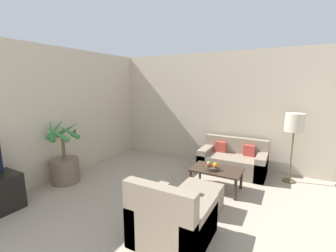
% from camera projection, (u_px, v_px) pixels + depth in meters
% --- Properties ---
extents(wall_back, '(8.31, 0.06, 2.70)m').
position_uv_depth(wall_back, '(249.00, 111.00, 5.14)').
color(wall_back, beige).
rests_on(wall_back, ground_plane).
extents(wall_left, '(0.06, 8.30, 2.70)m').
position_uv_depth(wall_left, '(8.00, 120.00, 3.83)').
color(wall_left, beige).
rests_on(wall_left, ground_plane).
extents(potted_palm, '(0.70, 0.71, 1.30)m').
position_uv_depth(potted_palm, '(65.00, 163.00, 4.48)').
color(potted_palm, brown).
rests_on(potted_palm, ground_plane).
extents(sofa_loveseat, '(1.41, 0.76, 0.75)m').
position_uv_depth(sofa_loveseat, '(233.00, 161.00, 5.03)').
color(sofa_loveseat, gray).
rests_on(sofa_loveseat, ground_plane).
extents(floor_lamp, '(0.35, 0.35, 1.40)m').
position_uv_depth(floor_lamp, '(294.00, 125.00, 4.37)').
color(floor_lamp, brown).
rests_on(floor_lamp, ground_plane).
extents(coffee_table, '(0.91, 0.58, 0.40)m').
position_uv_depth(coffee_table, '(216.00, 172.00, 4.18)').
color(coffee_table, '#38281E').
rests_on(coffee_table, ground_plane).
extents(fruit_bowl, '(0.25, 0.25, 0.06)m').
position_uv_depth(fruit_bowl, '(212.00, 168.00, 4.14)').
color(fruit_bowl, '#42382D').
rests_on(fruit_bowl, coffee_table).
extents(apple_red, '(0.07, 0.07, 0.07)m').
position_uv_depth(apple_red, '(208.00, 165.00, 4.11)').
color(apple_red, red).
rests_on(apple_red, fruit_bowl).
extents(apple_green, '(0.08, 0.08, 0.08)m').
position_uv_depth(apple_green, '(209.00, 163.00, 4.19)').
color(apple_green, olive).
rests_on(apple_green, fruit_bowl).
extents(orange_fruit, '(0.09, 0.09, 0.09)m').
position_uv_depth(orange_fruit, '(215.00, 165.00, 4.09)').
color(orange_fruit, orange).
rests_on(orange_fruit, fruit_bowl).
extents(armchair, '(0.89, 0.87, 0.87)m').
position_uv_depth(armchair, '(172.00, 220.00, 2.80)').
color(armchair, gray).
rests_on(armchair, ground_plane).
extents(ottoman, '(0.60, 0.46, 0.39)m').
position_uv_depth(ottoman, '(201.00, 197.00, 3.53)').
color(ottoman, gray).
rests_on(ottoman, ground_plane).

